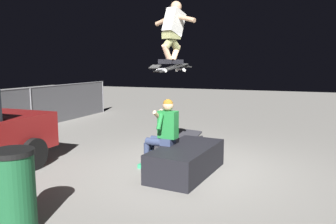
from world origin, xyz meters
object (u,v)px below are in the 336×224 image
trash_bin (14,191)px  kicker_ramp (178,143)px  ledge_box_main (186,160)px  skateboard (171,68)px  skater_airborne (173,29)px  person_sitting_on_ledge (163,131)px

trash_bin → kicker_ramp: bearing=-4.9°
ledge_box_main → kicker_ramp: size_ratio=1.47×
skateboard → skater_airborne: skater_airborne is taller
person_sitting_on_ledge → skater_airborne: 1.85m
ledge_box_main → kicker_ramp: ledge_box_main is taller
skateboard → trash_bin: size_ratio=1.04×
person_sitting_on_ledge → trash_bin: person_sitting_on_ledge is taller
trash_bin → skater_airborne: bearing=-16.3°
ledge_box_main → trash_bin: 3.00m
skater_airborne → trash_bin: bearing=163.7°
skater_airborne → kicker_ramp: skater_airborne is taller
ledge_box_main → kicker_ramp: 2.03m
skater_airborne → skateboard: bearing=162.3°
person_sitting_on_ledge → trash_bin: 2.88m
person_sitting_on_ledge → skateboard: (0.14, -0.11, 1.14)m
skateboard → kicker_ramp: bearing=15.3°
skateboard → skater_airborne: bearing=-17.7°
ledge_box_main → kicker_ramp: bearing=23.8°
ledge_box_main → trash_bin: trash_bin is taller
person_sitting_on_ledge → trash_bin: size_ratio=1.34×
trash_bin → person_sitting_on_ledge: bearing=-14.8°
ledge_box_main → skater_airborne: (0.24, 0.35, 2.33)m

